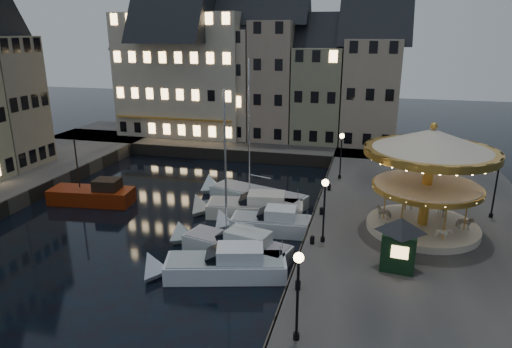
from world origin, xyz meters
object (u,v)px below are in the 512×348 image
(streetlamp_b, at_px, (324,202))
(streetlamp_d, at_px, (497,182))
(carousel, at_px, (430,161))
(streetlamp_a, at_px, (298,284))
(streetlamp_c, at_px, (341,149))
(bollard_c, at_px, (322,210))
(bollard_a, at_px, (298,284))
(red_fishing_boat, at_px, (94,196))
(motorboat_d, at_px, (265,224))
(motorboat_c, at_px, (231,245))
(ticket_kiosk, at_px, (400,234))
(motorboat_b, at_px, (219,267))
(motorboat_e, at_px, (250,208))
(bollard_b, at_px, (312,239))
(bollard_d, at_px, (329,187))
(motorboat_f, at_px, (252,196))

(streetlamp_b, height_order, streetlamp_d, same)
(carousel, bearing_deg, streetlamp_a, -115.11)
(streetlamp_c, xyz_separation_m, bollard_c, (-0.60, -9.00, -2.41))
(bollard_a, bearing_deg, red_fishing_boat, 149.97)
(motorboat_d, bearing_deg, carousel, 0.79)
(streetlamp_c, xyz_separation_m, red_fishing_boat, (-20.12, -8.21, -3.33))
(bollard_a, distance_m, carousel, 12.54)
(streetlamp_b, relative_size, motorboat_d, 0.61)
(motorboat_c, bearing_deg, streetlamp_d, 24.44)
(motorboat_d, relative_size, ticket_kiosk, 2.01)
(bollard_c, bearing_deg, bollard_a, -90.00)
(streetlamp_d, distance_m, bollard_c, 12.40)
(bollard_c, height_order, motorboat_b, motorboat_b)
(motorboat_b, xyz_separation_m, carousel, (12.04, 7.06, 5.50))
(streetlamp_a, xyz_separation_m, motorboat_d, (-4.53, 13.29, -3.38))
(carousel, bearing_deg, streetlamp_c, 122.03)
(motorboat_d, bearing_deg, streetlamp_c, 66.10)
(carousel, bearing_deg, motorboat_d, -179.21)
(streetlamp_b, distance_m, motorboat_d, 6.54)
(motorboat_c, height_order, motorboat_e, motorboat_c)
(streetlamp_c, bearing_deg, bollard_b, -92.45)
(streetlamp_d, distance_m, motorboat_e, 18.07)
(bollard_a, bearing_deg, streetlamp_d, 47.53)
(bollard_a, xyz_separation_m, motorboat_b, (-5.14, 2.37, -0.96))
(bollard_d, height_order, motorboat_c, motorboat_c)
(motorboat_e, relative_size, red_fishing_boat, 1.20)
(streetlamp_b, relative_size, ticket_kiosk, 1.22)
(bollard_d, bearing_deg, motorboat_b, -110.68)
(motorboat_f, bearing_deg, bollard_d, 8.14)
(streetlamp_c, bearing_deg, ticket_kiosk, -74.12)
(bollard_c, relative_size, motorboat_b, 0.07)
(ticket_kiosk, bearing_deg, motorboat_c, 172.07)
(bollard_c, relative_size, carousel, 0.07)
(motorboat_c, bearing_deg, ticket_kiosk, -7.93)
(motorboat_e, bearing_deg, carousel, -11.27)
(bollard_b, relative_size, motorboat_d, 0.08)
(streetlamp_b, height_order, bollard_c, streetlamp_b)
(carousel, height_order, ticket_kiosk, carousel)
(streetlamp_d, bearing_deg, carousel, -144.53)
(streetlamp_a, height_order, bollard_a, streetlamp_a)
(bollard_d, height_order, motorboat_e, motorboat_e)
(bollard_a, distance_m, red_fishing_boat, 22.57)
(red_fishing_boat, xyz_separation_m, ticket_kiosk, (24.60, -7.53, 2.64))
(streetlamp_c, xyz_separation_m, bollard_a, (-0.60, -19.50, -2.41))
(motorboat_d, bearing_deg, motorboat_e, 125.28)
(streetlamp_d, height_order, motorboat_f, motorboat_f)
(motorboat_c, height_order, carousel, motorboat_c)
(bollard_c, bearing_deg, motorboat_e, 165.83)
(carousel, bearing_deg, bollard_a, -126.16)
(streetlamp_d, relative_size, carousel, 0.50)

